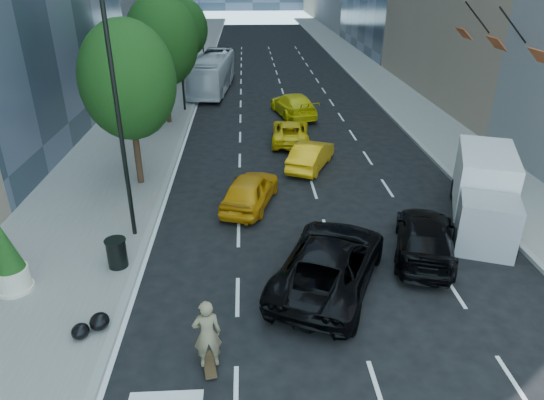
{
  "coord_description": "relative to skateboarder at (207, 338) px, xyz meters",
  "views": [
    {
      "loc": [
        -2.08,
        -12.56,
        9.46
      ],
      "look_at": [
        -1.2,
        3.68,
        1.6
      ],
      "focal_mm": 32.0,
      "sensor_mm": 36.0,
      "label": 1
    }
  ],
  "objects": [
    {
      "name": "ground",
      "position": [
        3.2,
        3.0,
        -1.0
      ],
      "size": [
        160.0,
        160.0,
        0.0
      ],
      "primitive_type": "plane",
      "color": "black",
      "rests_on": "ground"
    },
    {
      "name": "sidewalk_left",
      "position": [
        -5.8,
        33.0,
        -0.92
      ],
      "size": [
        6.0,
        120.0,
        0.15
      ],
      "primitive_type": "cube",
      "color": "slate",
      "rests_on": "ground"
    },
    {
      "name": "sidewalk_right",
      "position": [
        13.2,
        33.0,
        -0.92
      ],
      "size": [
        4.0,
        120.0,
        0.15
      ],
      "primitive_type": "cube",
      "color": "slate",
      "rests_on": "ground"
    },
    {
      "name": "lamp_near",
      "position": [
        -3.12,
        7.0,
        4.82
      ],
      "size": [
        2.13,
        0.22,
        10.0
      ],
      "color": "black",
      "rests_on": "sidewalk_left"
    },
    {
      "name": "lamp_far",
      "position": [
        -3.12,
        25.0,
        4.82
      ],
      "size": [
        2.13,
        0.22,
        10.0
      ],
      "color": "black",
      "rests_on": "sidewalk_left"
    },
    {
      "name": "tree_near",
      "position": [
        -4.0,
        12.0,
        3.97
      ],
      "size": [
        4.2,
        4.2,
        7.46
      ],
      "color": "black",
      "rests_on": "sidewalk_left"
    },
    {
      "name": "tree_mid",
      "position": [
        -4.0,
        22.0,
        4.32
      ],
      "size": [
        4.5,
        4.5,
        7.99
      ],
      "color": "black",
      "rests_on": "sidewalk_left"
    },
    {
      "name": "tree_far",
      "position": [
        -4.0,
        35.0,
        3.63
      ],
      "size": [
        3.9,
        3.9,
        6.92
      ],
      "color": "black",
      "rests_on": "sidewalk_left"
    },
    {
      "name": "traffic_signal",
      "position": [
        -3.2,
        43.0,
        3.24
      ],
      "size": [
        2.48,
        0.53,
        5.2
      ],
      "color": "black",
      "rests_on": "sidewalk_left"
    },
    {
      "name": "facade_flags",
      "position": [
        13.84,
        13.0,
        5.19
      ],
      "size": [
        1.85,
        13.3,
        2.05
      ],
      "color": "black",
      "rests_on": "ground"
    },
    {
      "name": "skateboarder",
      "position": [
        0.0,
        0.0,
        0.0
      ],
      "size": [
        0.8,
        0.59,
        1.99
      ],
      "primitive_type": "imported",
      "rotation": [
        0.0,
        0.0,
        3.31
      ],
      "color": "#736648",
      "rests_on": "ground"
    },
    {
      "name": "black_sedan_lincoln",
      "position": [
        3.7,
        3.54,
        -0.16
      ],
      "size": [
        5.0,
        6.65,
        1.68
      ],
      "primitive_type": "imported",
      "rotation": [
        0.0,
        0.0,
        2.72
      ],
      "color": "black",
      "rests_on": "ground"
    },
    {
      "name": "black_sedan_mercedes",
      "position": [
        7.4,
        5.15,
        -0.28
      ],
      "size": [
        3.43,
        5.35,
        1.44
      ],
      "primitive_type": "imported",
      "rotation": [
        0.0,
        0.0,
        2.83
      ],
      "color": "black",
      "rests_on": "ground"
    },
    {
      "name": "taxi_a",
      "position": [
        1.2,
        9.5,
        -0.26
      ],
      "size": [
        2.94,
        4.66,
        1.48
      ],
      "primitive_type": "imported",
      "rotation": [
        0.0,
        0.0,
        2.85
      ],
      "color": "orange",
      "rests_on": "ground"
    },
    {
      "name": "taxi_b",
      "position": [
        4.4,
        13.8,
        -0.32
      ],
      "size": [
        3.0,
        4.36,
        1.36
      ],
      "primitive_type": "imported",
      "rotation": [
        0.0,
        0.0,
        2.72
      ],
      "color": "#E8A20C",
      "rests_on": "ground"
    },
    {
      "name": "taxi_c",
      "position": [
        3.7,
        17.93,
        -0.36
      ],
      "size": [
        2.49,
        4.74,
        1.27
      ],
      "primitive_type": "imported",
      "rotation": [
        0.0,
        0.0,
        3.06
      ],
      "color": "#E4BA0C",
      "rests_on": "ground"
    },
    {
      "name": "taxi_d",
      "position": [
        4.4,
        23.5,
        -0.21
      ],
      "size": [
        3.28,
        5.75,
        1.57
      ],
      "primitive_type": "imported",
      "rotation": [
        0.0,
        0.0,
        3.35
      ],
      "color": "yellow",
      "rests_on": "ground"
    },
    {
      "name": "city_bus",
      "position": [
        -1.6,
        31.63,
        0.48
      ],
      "size": [
        3.48,
        10.78,
        2.95
      ],
      "primitive_type": "imported",
      "rotation": [
        0.0,
        0.0,
        -0.1
      ],
      "color": "white",
      "rests_on": "ground"
    },
    {
      "name": "box_truck",
      "position": [
        10.49,
        7.41,
        0.43
      ],
      "size": [
        4.04,
        6.21,
        2.8
      ],
      "rotation": [
        0.0,
        0.0,
        -0.36
      ],
      "color": "silver",
      "rests_on": "ground"
    },
    {
      "name": "pedestrian_b",
      "position": [
        -4.77,
        21.0,
        -0.08
      ],
      "size": [
        0.97,
        0.74,
        1.54
      ],
      "primitive_type": "imported",
      "rotation": [
        0.0,
        0.0,
        2.67
      ],
      "color": "black",
      "rests_on": "sidewalk_left"
    },
    {
      "name": "trash_can",
      "position": [
        -3.4,
        4.74,
        -0.35
      ],
      "size": [
        0.66,
        0.66,
        0.99
      ],
      "primitive_type": "cylinder",
      "color": "black",
      "rests_on": "sidewalk_left"
    },
    {
      "name": "planter_shrub",
      "position": [
        -6.37,
        3.56,
        0.3
      ],
      "size": [
        1.01,
        1.01,
        2.41
      ],
      "color": "beige",
      "rests_on": "sidewalk_left"
    },
    {
      "name": "garbage_bags",
      "position": [
        -3.36,
        1.4,
        -0.62
      ],
      "size": [
        0.96,
        0.93,
        0.48
      ],
      "color": "black",
      "rests_on": "sidewalk_left"
    }
  ]
}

